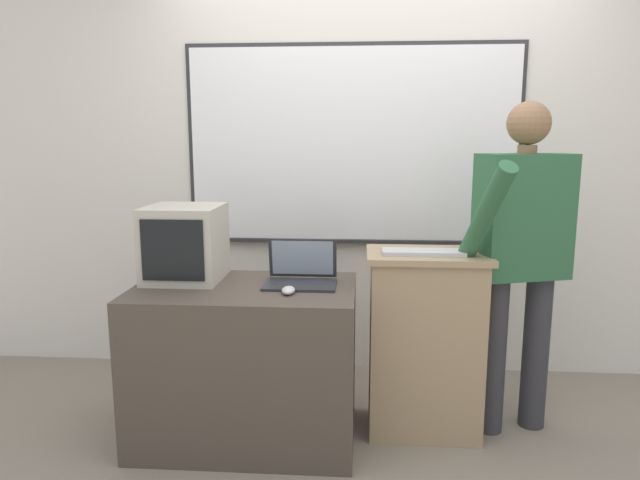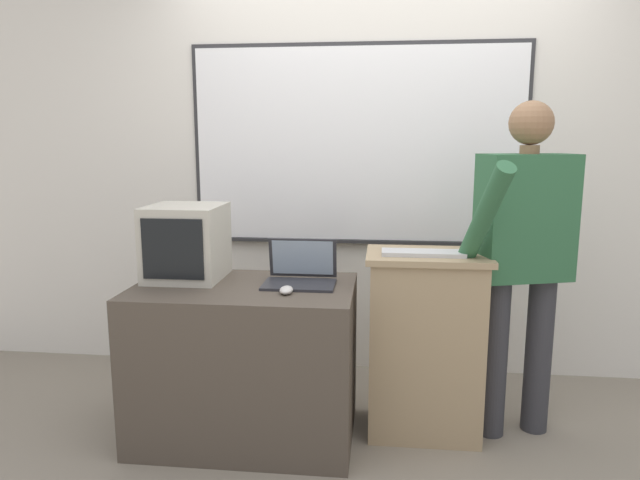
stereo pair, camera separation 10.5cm
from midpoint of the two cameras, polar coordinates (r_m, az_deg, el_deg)
name	(u,v)px [view 1 (the left image)]	position (r m, az deg, el deg)	size (l,w,h in m)	color
back_wall	(373,145)	(3.58, 4.47, 9.40)	(6.40, 0.17, 2.85)	silver
lectern_podium	(424,342)	(2.94, 9.38, -10.02)	(0.59, 0.40, 0.92)	tan
side_desk	(246,362)	(2.89, -8.46, -12.02)	(1.06, 0.66, 0.77)	#4C4238
person_presenter	(521,247)	(2.92, 18.53, -0.65)	(0.61, 0.62, 1.64)	#333338
laptop	(301,271)	(2.79, -2.96, -3.15)	(0.34, 0.27, 0.21)	#28282D
wireless_keyboard	(423,252)	(2.76, 9.22, -1.22)	(0.39, 0.13, 0.02)	silver
computer_mouse_by_laptop	(288,290)	(2.61, -4.34, -5.04)	(0.06, 0.10, 0.03)	silver
crt_monitor	(185,243)	(2.92, -14.37, -0.30)	(0.36, 0.39, 0.37)	#BCB7A8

